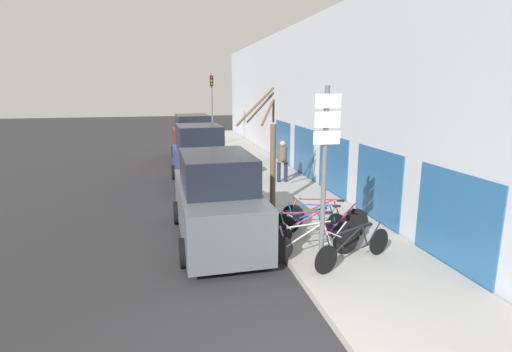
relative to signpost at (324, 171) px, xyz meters
The scene contains 16 objects.
ground_plane 8.78m from the signpost, 100.03° to the left, with size 80.00×80.00×0.00m, color #28282B.
sidewalk_curb 11.42m from the signpost, 84.26° to the left, with size 3.20×32.00×0.15m.
building_facade 11.48m from the signpost, 75.47° to the left, with size 0.23×32.00×6.50m.
signpost is the anchor object (origin of this frame).
bicycle_0 1.92m from the signpost, 14.00° to the left, with size 2.09×0.90×0.83m.
bicycle_1 1.85m from the signpost, 82.87° to the left, with size 2.16×0.44×0.83m.
bicycle_2 2.09m from the signpost, 81.21° to the left, with size 2.31×0.64×0.92m.
bicycle_3 2.34m from the signpost, 78.78° to the left, with size 2.12×0.72×0.83m.
bicycle_4 2.66m from the signpost, 69.25° to the left, with size 2.03×0.95×0.85m.
bicycle_5 3.05m from the signpost, 66.48° to the left, with size 2.05×1.00×0.86m.
parked_car_0 3.36m from the signpost, 124.43° to the left, with size 2.11×4.71×2.25m.
parked_car_1 8.82m from the signpost, 101.13° to the left, with size 2.15×4.18×2.39m.
parked_car_2 14.33m from the signpost, 96.18° to the left, with size 2.22×4.46×2.42m.
pedestrian_near 7.98m from the signpost, 79.16° to the left, with size 0.43×0.36×1.63m.
street_tree 4.57m from the signpost, 88.20° to the left, with size 1.47×1.28×3.68m.
traffic_light 18.70m from the signpost, 89.85° to the left, with size 0.20×0.30×4.50m.
Camera 1 is at (-1.48, -4.18, 3.82)m, focal length 28.00 mm.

